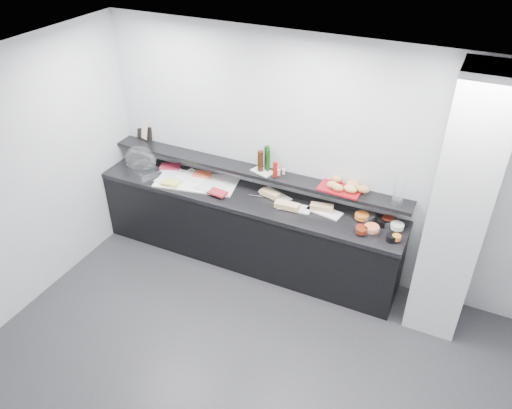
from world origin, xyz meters
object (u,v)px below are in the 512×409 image
at_px(cloche_base, 144,169).
at_px(sandwich_plate_mid, 294,208).
at_px(condiment_tray, 263,171).
at_px(carafe, 399,192).
at_px(framed_print, 145,129).
at_px(bread_tray, 341,188).

xyz_separation_m(cloche_base, sandwich_plate_mid, (1.98, 0.01, -0.01)).
bearing_deg(sandwich_plate_mid, cloche_base, 174.91).
relative_size(condiment_tray, carafe, 0.82).
distance_m(cloche_base, carafe, 3.04).
xyz_separation_m(sandwich_plate_mid, framed_print, (-2.14, 0.30, 0.37)).
height_order(cloche_base, bread_tray, bread_tray).
relative_size(cloche_base, bread_tray, 0.90).
distance_m(framed_print, carafe, 3.18).
bearing_deg(cloche_base, bread_tray, 29.24).
bearing_deg(cloche_base, framed_print, 140.65).
distance_m(framed_print, condiment_tray, 1.69).
height_order(cloche_base, carafe, carafe).
height_order(cloche_base, condiment_tray, condiment_tray).
distance_m(cloche_base, sandwich_plate_mid, 1.98).
xyz_separation_m(bread_tray, carafe, (0.60, -0.06, 0.14)).
bearing_deg(carafe, bread_tray, 173.99).
bearing_deg(bread_tray, sandwich_plate_mid, -152.28).
relative_size(bread_tray, carafe, 1.49).
bearing_deg(sandwich_plate_mid, bread_tray, 19.69).
distance_m(cloche_base, framed_print, 0.50).
bearing_deg(cloche_base, sandwich_plate_mid, 24.46).
height_order(condiment_tray, carafe, carafe).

